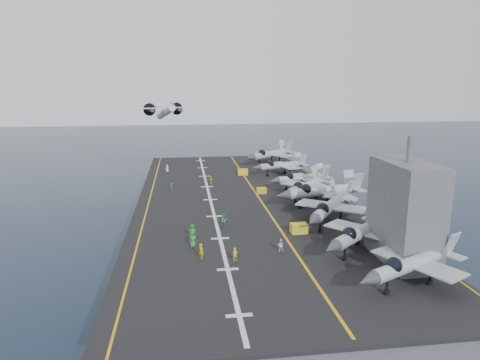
{
  "coord_description": "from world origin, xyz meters",
  "views": [
    {
      "loc": [
        -10.65,
        -75.14,
        31.33
      ],
      "look_at": [
        0.0,
        4.0,
        13.0
      ],
      "focal_mm": 32.0,
      "sensor_mm": 36.0,
      "label": 1
    }
  ],
  "objects": [
    {
      "name": "ground",
      "position": [
        0.0,
        0.0,
        0.0
      ],
      "size": [
        500.0,
        500.0,
        0.0
      ],
      "primitive_type": "plane",
      "color": "#142135",
      "rests_on": "ground"
    },
    {
      "name": "hull",
      "position": [
        0.0,
        0.0,
        5.0
      ],
      "size": [
        36.0,
        90.0,
        10.0
      ],
      "primitive_type": "cube",
      "color": "#56595E",
      "rests_on": "ground"
    },
    {
      "name": "flight_deck",
      "position": [
        0.0,
        0.0,
        10.2
      ],
      "size": [
        38.0,
        92.0,
        0.4
      ],
      "primitive_type": "cube",
      "color": "black",
      "rests_on": "hull"
    },
    {
      "name": "foul_line",
      "position": [
        3.0,
        0.0,
        10.42
      ],
      "size": [
        0.35,
        90.0,
        0.02
      ],
      "primitive_type": "cube",
      "color": "gold",
      "rests_on": "flight_deck"
    },
    {
      "name": "landing_centerline",
      "position": [
        -6.0,
        0.0,
        10.42
      ],
      "size": [
        0.5,
        90.0,
        0.02
      ],
      "primitive_type": "cube",
      "color": "silver",
      "rests_on": "flight_deck"
    },
    {
      "name": "deck_edge_port",
      "position": [
        -17.0,
        0.0,
        10.42
      ],
      "size": [
        0.25,
        90.0,
        0.02
      ],
      "primitive_type": "cube",
      "color": "gold",
      "rests_on": "flight_deck"
    },
    {
      "name": "deck_edge_stbd",
      "position": [
        18.5,
        0.0,
        10.42
      ],
      "size": [
        0.25,
        90.0,
        0.02
      ],
      "primitive_type": "cube",
      "color": "gold",
      "rests_on": "flight_deck"
    },
    {
      "name": "island_superstructure",
      "position": [
        15.0,
        -30.0,
        17.9
      ],
      "size": [
        5.0,
        10.0,
        15.0
      ],
      "primitive_type": null,
      "color": "#56595E",
      "rests_on": "flight_deck"
    },
    {
      "name": "fighter_jet_0",
      "position": [
        12.9,
        -36.19,
        12.92
      ],
      "size": [
        17.32,
        15.13,
        5.04
      ],
      "primitive_type": null,
      "color": "gray",
      "rests_on": "flight_deck"
    },
    {
      "name": "fighter_jet_1",
      "position": [
        11.45,
        -26.52,
        13.04
      ],
      "size": [
        18.15,
        17.52,
        5.28
      ],
      "primitive_type": null,
      "color": "#96A0A7",
      "rests_on": "flight_deck"
    },
    {
      "name": "fighter_jet_2",
      "position": [
        11.01,
        -15.65,
        13.14
      ],
      "size": [
        17.82,
        18.95,
        5.48
      ],
      "primitive_type": null,
      "color": "#959FA7",
      "rests_on": "flight_deck"
    },
    {
      "name": "fighter_jet_3",
      "position": [
        13.18,
        -6.52,
        13.22
      ],
      "size": [
        18.29,
        14.29,
        5.63
      ],
      "primitive_type": null,
      "color": "#99A3AA",
      "rests_on": "flight_deck"
    },
    {
      "name": "fighter_jet_4",
      "position": [
        11.52,
        -1.81,
        13.0
      ],
      "size": [
        17.55,
        17.73,
        5.2
      ],
      "primitive_type": null,
      "color": "#A2A8B2",
      "rests_on": "flight_deck"
    },
    {
      "name": "fighter_jet_5",
      "position": [
        12.98,
        6.13,
        12.7
      ],
      "size": [
        15.18,
        12.14,
        4.61
      ],
      "primitive_type": null,
      "color": "gray",
      "rests_on": "flight_deck"
    },
    {
      "name": "fighter_jet_6",
      "position": [
        11.85,
        19.35,
        12.77
      ],
      "size": [
        15.73,
        12.74,
        4.74
      ],
      "primitive_type": null,
      "color": "#969DA7",
      "rests_on": "flight_deck"
    },
    {
      "name": "fighter_jet_8",
      "position": [
        12.05,
        32.53,
        13.25
      ],
      "size": [
        19.69,
        18.68,
        5.7
      ],
      "primitive_type": null,
      "color": "gray",
      "rests_on": "flight_deck"
    },
    {
      "name": "tow_cart_a",
      "position": [
        5.3,
        -19.25,
        11.09
      ],
      "size": [
        2.36,
        1.59,
        1.37
      ],
      "primitive_type": null,
      "color": "yellow",
      "rests_on": "flight_deck"
    },
    {
      "name": "tow_cart_b",
      "position": [
        4.04,
        3.21,
        10.96
      ],
      "size": [
        1.93,
        1.32,
        1.12
      ],
      "primitive_type": null,
      "color": "gold",
      "rests_on": "flight_deck"
    },
    {
      "name": "tow_cart_c",
      "position": [
        2.86,
        20.36,
        11.08
      ],
      "size": [
        2.33,
        1.59,
        1.36
      ],
      "primitive_type": null,
      "color": "yellow",
      "rests_on": "flight_deck"
    },
    {
      "name": "crew_0",
      "position": [
        -9.74,
        -22.52,
        11.43
      ],
      "size": [
        1.39,
        1.08,
        2.06
      ],
      "primitive_type": "imported",
      "color": "#268C33",
      "rests_on": "flight_deck"
    },
    {
      "name": "crew_1",
      "position": [
        -8.86,
        -26.55,
        11.38
      ],
      "size": [
        1.39,
        1.39,
        1.97
      ],
      "primitive_type": "imported",
      "color": "#CFA308",
      "rests_on": "flight_deck"
    },
    {
      "name": "crew_2",
      "position": [
        -4.95,
        -15.43,
        11.43
      ],
      "size": [
        1.44,
        1.2,
        2.06
      ],
      "primitive_type": "imported",
      "color": "green",
      "rests_on": "flight_deck"
    },
    {
      "name": "crew_3",
      "position": [
        -13.11,
        7.2,
        11.25
      ],
      "size": [
        0.88,
        1.14,
        1.69
      ],
      "primitive_type": "imported",
      "color": "#207D30",
      "rests_on": "flight_deck"
    },
    {
      "name": "crew_4",
      "position": [
        -5.05,
        12.57,
        11.21
      ],
      "size": [
        1.17,
        1.06,
        1.63
      ],
      "primitive_type": "imported",
      "color": "yellow",
      "rests_on": "flight_deck"
    },
    {
      "name": "crew_5",
      "position": [
        -14.54,
        25.97,
        11.29
      ],
      "size": [
        1.23,
        1.01,
        1.77
      ],
      "primitive_type": "imported",
      "color": "silver",
      "rests_on": "flight_deck"
    },
    {
      "name": "crew_6",
      "position": [
        -4.85,
        -27.71,
        11.23
      ],
      "size": [
        1.18,
        1.01,
        1.66
      ],
      "primitive_type": "imported",
      "color": "yellow",
      "rests_on": "flight_deck"
    },
    {
      "name": "crew_7",
      "position": [
        1.2,
        -25.5,
        11.21
      ],
      "size": [
        1.09,
        0.84,
        1.62
      ],
      "primitive_type": "imported",
      "color": "white",
      "rests_on": "flight_deck"
    },
    {
      "name": "transport_plane",
      "position": [
        -15.42,
        53.43,
        22.73
      ],
      "size": [
        23.96,
        19.92,
        4.85
      ],
      "primitive_type": null,
      "color": "white"
    },
    {
      "name": "crew_8",
      "position": [
        -9.72,
        -19.65,
        11.43
      ],
      "size": [
        1.39,
        1.08,
        2.06
      ],
      "primitive_type": "imported",
      "color": "#268C33",
      "rests_on": "flight_deck"
    }
  ]
}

